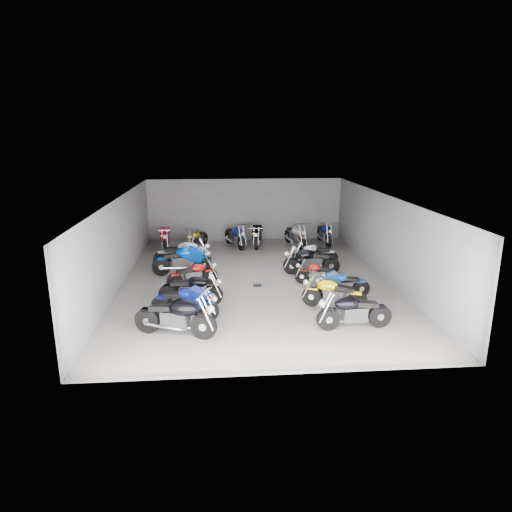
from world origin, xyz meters
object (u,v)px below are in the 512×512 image
(motorcycle_back_c, at_px, (235,236))
(motorcycle_right_f, at_px, (314,254))
(motorcycle_left_b, at_px, (185,303))
(motorcycle_back_f, at_px, (325,233))
(motorcycle_left_d, at_px, (193,274))
(motorcycle_right_c, at_px, (342,285))
(motorcycle_left_c, at_px, (191,289))
(motorcycle_back_d, at_px, (258,235))
(motorcycle_left_a, at_px, (176,316))
(motorcycle_right_d, at_px, (319,274))
(motorcycle_back_a, at_px, (165,237))
(motorcycle_right_a, at_px, (354,311))
(motorcycle_back_e, at_px, (295,235))
(motorcycle_left_e, at_px, (183,260))
(motorcycle_back_b, at_px, (198,239))
(drain_grate, at_px, (257,285))
(motorcycle_right_b, at_px, (333,293))
(motorcycle_right_e, at_px, (311,261))
(motorcycle_left_f, at_px, (183,254))

(motorcycle_back_c, bearing_deg, motorcycle_right_f, 112.47)
(motorcycle_left_b, relative_size, motorcycle_back_f, 0.91)
(motorcycle_left_d, distance_m, motorcycle_right_c, 5.35)
(motorcycle_left_c, relative_size, motorcycle_back_d, 0.91)
(motorcycle_left_a, relative_size, motorcycle_back_c, 1.05)
(motorcycle_right_d, distance_m, motorcycle_back_a, 8.84)
(motorcycle_back_d, bearing_deg, motorcycle_right_a, 111.32)
(motorcycle_right_f, relative_size, motorcycle_back_f, 0.88)
(motorcycle_back_d, xyz_separation_m, motorcycle_back_e, (1.84, -0.23, 0.01))
(motorcycle_back_c, relative_size, motorcycle_back_e, 0.94)
(motorcycle_left_e, xyz_separation_m, motorcycle_back_f, (6.80, 4.61, -0.02))
(motorcycle_right_c, bearing_deg, motorcycle_back_d, 11.40)
(motorcycle_back_f, bearing_deg, motorcycle_back_b, 0.04)
(motorcycle_back_a, bearing_deg, motorcycle_back_f, 177.10)
(motorcycle_left_e, bearing_deg, motorcycle_back_a, -173.56)
(motorcycle_back_a, height_order, motorcycle_back_c, same)
(drain_grate, height_order, motorcycle_right_b, motorcycle_right_b)
(motorcycle_left_b, distance_m, motorcycle_right_c, 5.38)
(motorcycle_left_b, bearing_deg, motorcycle_left_c, -165.34)
(motorcycle_back_f, bearing_deg, motorcycle_right_a, 78.93)
(motorcycle_right_a, bearing_deg, drain_grate, 27.02)
(motorcycle_left_e, bearing_deg, motorcycle_right_b, 42.55)
(motorcycle_back_c, bearing_deg, motorcycle_back_e, 156.68)
(drain_grate, xyz_separation_m, motorcycle_right_e, (2.24, 1.23, 0.54))
(motorcycle_left_b, xyz_separation_m, motorcycle_right_d, (4.69, 2.79, -0.08))
(motorcycle_left_a, xyz_separation_m, motorcycle_left_b, (0.18, 1.20, -0.05))
(motorcycle_right_d, bearing_deg, motorcycle_left_c, 132.43)
(motorcycle_left_d, bearing_deg, motorcycle_left_a, -25.00)
(motorcycle_right_c, xyz_separation_m, motorcycle_back_f, (1.21, 7.80, 0.08))
(motorcycle_back_a, bearing_deg, motorcycle_back_b, 171.91)
(motorcycle_left_e, height_order, motorcycle_right_b, motorcycle_left_e)
(motorcycle_back_d, bearing_deg, motorcycle_left_d, 75.06)
(drain_grate, xyz_separation_m, motorcycle_left_e, (-2.83, 1.65, 0.56))
(motorcycle_right_b, height_order, motorcycle_right_c, motorcycle_right_b)
(motorcycle_left_e, bearing_deg, motorcycle_back_f, 115.83)
(motorcycle_right_c, distance_m, motorcycle_right_d, 1.46)
(motorcycle_left_f, bearing_deg, motorcycle_left_d, 11.74)
(motorcycle_back_b, bearing_deg, motorcycle_right_e, 157.56)
(motorcycle_left_c, relative_size, motorcycle_back_e, 0.91)
(drain_grate, bearing_deg, motorcycle_right_c, -29.11)
(motorcycle_right_b, bearing_deg, motorcycle_left_f, 68.51)
(motorcycle_back_d, bearing_deg, motorcycle_right_b, 112.03)
(motorcycle_left_d, xyz_separation_m, motorcycle_back_a, (-1.65, 6.02, 0.09))
(motorcycle_left_b, relative_size, motorcycle_right_b, 1.05)
(motorcycle_left_c, height_order, motorcycle_back_c, motorcycle_back_c)
(motorcycle_right_d, distance_m, motorcycle_back_c, 6.75)
(drain_grate, relative_size, motorcycle_right_b, 0.16)
(motorcycle_right_c, bearing_deg, drain_grate, 56.07)
(drain_grate, distance_m, motorcycle_back_a, 7.29)
(motorcycle_left_c, distance_m, motorcycle_right_e, 5.42)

